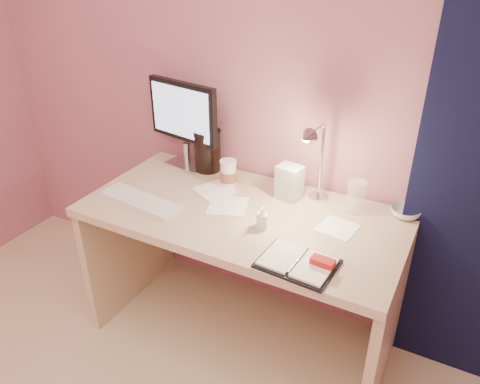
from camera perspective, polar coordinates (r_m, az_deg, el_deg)
The scene contains 14 objects.
desk at distance 2.22m, azimuth 1.21°, elevation -6.40°, with size 1.40×0.70×0.73m.
monitor at distance 2.37m, azimuth -6.78°, elevation 9.09°, with size 0.42×0.18×0.44m.
keyboard at distance 2.15m, azimuth -12.00°, elevation -1.04°, with size 0.41×0.12×0.02m, color silver.
planner at distance 1.73m, azimuth 7.27°, elevation -8.55°, with size 0.29×0.22×0.04m.
paper_a at distance 2.08m, azimuth -1.49°, elevation -1.66°, with size 0.17×0.17×0.00m, color white.
paper_b at distance 1.96m, azimuth 11.83°, elevation -4.31°, with size 0.15×0.15×0.00m, color white.
paper_c at distance 2.21m, azimuth -3.14°, elevation 0.23°, with size 0.16×0.16×0.00m, color white.
coffee_cup at distance 2.22m, azimuth -1.44°, elevation 2.23°, with size 0.08×0.08×0.13m.
clear_cup at distance 2.07m, azimuth 13.96°, elevation -0.54°, with size 0.08×0.08×0.14m, color white.
bowl at distance 2.11m, azimuth 19.54°, elevation -2.35°, with size 0.13×0.13×0.04m, color silver.
lotion_bottle at distance 1.91m, azimuth 2.78°, elevation -3.09°, with size 0.04×0.04×0.10m, color silver.
dark_jar at distance 2.37m, azimuth -3.98°, elevation 4.86°, with size 0.13×0.13×0.19m, color black.
product_box at distance 2.11m, azimuth 6.03°, elevation 1.15°, with size 0.11×0.09×0.16m, color #B2B2AE.
desk_lamp at distance 1.97m, azimuth 9.40°, elevation 3.98°, with size 0.10×0.24×0.38m.
Camera 1 is at (0.81, -0.17, 1.78)m, focal length 35.00 mm.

